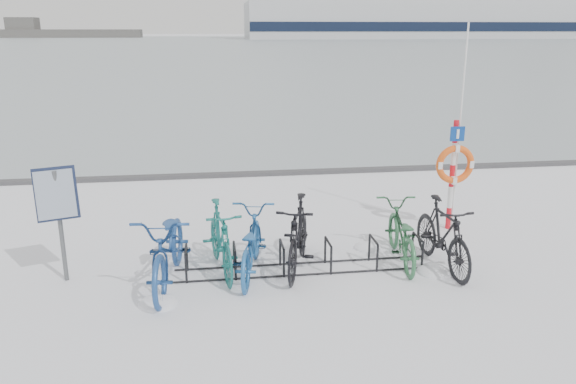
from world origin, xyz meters
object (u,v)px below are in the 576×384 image
Objects in this scene: info_board at (57,201)px; cruise_ferry at (443,2)px; lifebuoy_station at (455,164)px; bike_rack at (305,259)px.

info_board is 0.01× the size of cruise_ferry.
cruise_ferry reaches higher than info_board.
cruise_ferry is at bearing 67.33° from lifebuoy_station.
lifebuoy_station is at bearing 25.58° from bike_rack.
cruise_ferry is at bearing 66.79° from bike_rack.
cruise_ferry reaches higher than bike_rack.
bike_rack is at bearing -113.21° from cruise_ferry.
lifebuoy_station is at bearing -112.67° from cruise_ferry.
info_board reaches higher than bike_rack.
cruise_ferry is (88.27, 211.37, 12.74)m from lifebuoy_station.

